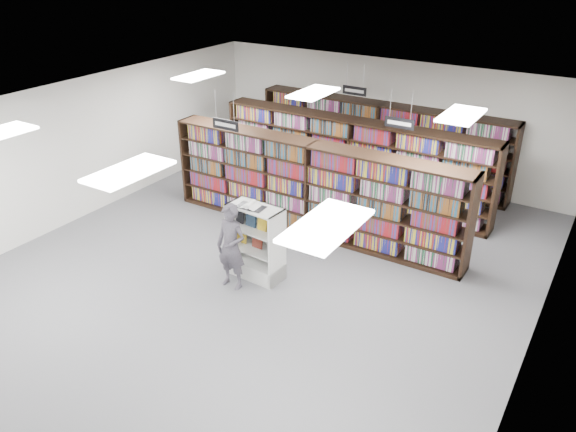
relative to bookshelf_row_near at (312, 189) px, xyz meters
The scene contains 19 objects.
floor 2.26m from the bookshelf_row_near, 90.00° to the right, with size 12.00×12.00×0.00m, color #5A5A5F.
ceiling 2.94m from the bookshelf_row_near, 90.00° to the right, with size 10.00×12.00×0.10m, color white.
wall_back 4.04m from the bookshelf_row_near, 90.00° to the left, with size 10.00×0.10×3.20m, color white.
wall_left 5.41m from the bookshelf_row_near, 158.20° to the right, with size 0.10×12.00×3.20m, color white.
wall_right 5.41m from the bookshelf_row_near, 21.80° to the right, with size 0.10×12.00×3.20m, color white.
bookshelf_row_near is the anchor object (origin of this frame).
bookshelf_row_mid 2.00m from the bookshelf_row_near, 90.00° to the left, with size 7.00×0.60×2.10m.
bookshelf_row_far 3.70m from the bookshelf_row_near, 90.00° to the left, with size 7.00×0.60×2.10m.
aisle_sign_left 2.33m from the bookshelf_row_near, 146.29° to the right, with size 0.65×0.02×0.80m.
aisle_sign_right 2.33m from the bookshelf_row_near, 33.67° to the left, with size 0.65×0.02×0.80m.
aisle_sign_center 3.38m from the bookshelf_row_near, 99.46° to the left, with size 0.65×0.02×0.80m.
troffer_front_center 5.43m from the bookshelf_row_near, 90.00° to the right, with size 0.60×1.20×0.04m, color white.
troffer_front_right 6.20m from the bookshelf_row_near, 59.04° to the right, with size 0.60×1.20×0.04m, color white.
troffer_back_left 3.67m from the bookshelf_row_near, behind, with size 0.60×1.20×0.04m, color white.
troffer_back_center 2.11m from the bookshelf_row_near, ahead, with size 0.60×1.20×0.04m, color white.
troffer_back_right 3.67m from the bookshelf_row_near, ahead, with size 0.60×1.20×0.04m, color white.
endcap_display 2.21m from the bookshelf_row_near, 89.43° to the right, with size 1.10×0.60×1.49m.
open_book 2.27m from the bookshelf_row_near, 91.06° to the right, with size 0.54×0.33×0.12m.
shopper 2.71m from the bookshelf_row_near, 93.43° to the right, with size 0.62×0.40×1.69m, color #504B56.
Camera 1 is at (5.50, -7.81, 5.96)m, focal length 35.00 mm.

